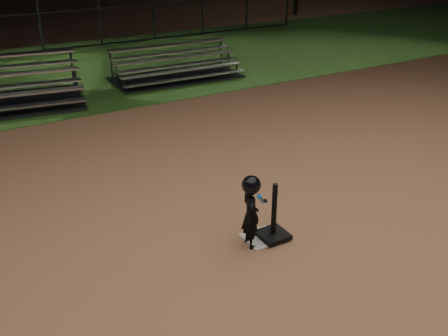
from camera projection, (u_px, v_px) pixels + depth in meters
ground at (261, 239)px, 6.90m from camera, size 80.00×80.00×0.00m
grass_strip at (68, 72)px, 14.70m from camera, size 60.00×8.00×0.01m
home_plate at (261, 238)px, 6.89m from camera, size 0.45×0.45×0.02m
batting_tee at (273, 227)px, 6.84m from camera, size 0.38×0.38×0.80m
child_batter at (251, 209)px, 6.54m from camera, size 0.44×0.56×1.02m
bleacher_right at (176, 73)px, 13.99m from camera, size 3.50×1.79×0.84m
backstop_fence at (38, 13)px, 16.51m from camera, size 20.08×0.08×2.50m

